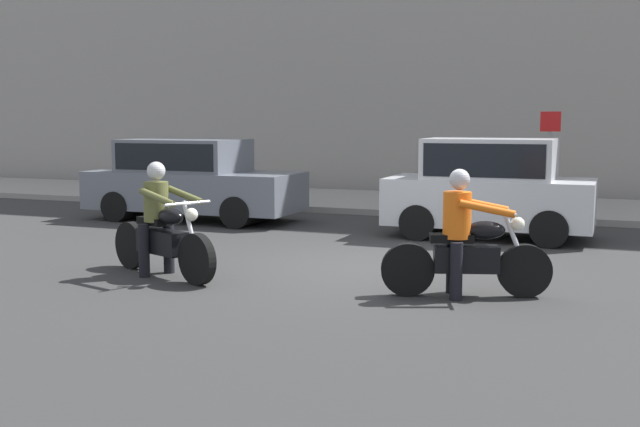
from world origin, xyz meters
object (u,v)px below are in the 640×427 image
(motorcycle_with_rider_orange_stripe, at_px, (465,245))
(street_sign_post, at_px, (550,149))
(parked_sedan_slate_gray, at_px, (190,179))
(motorcycle_with_rider_olive, at_px, (161,230))
(parked_hatchback_silver, at_px, (490,187))

(motorcycle_with_rider_orange_stripe, relative_size, street_sign_post, 0.90)
(parked_sedan_slate_gray, bearing_deg, motorcycle_with_rider_orange_stripe, -36.30)
(parked_sedan_slate_gray, height_order, street_sign_post, street_sign_post)
(motorcycle_with_rider_orange_stripe, bearing_deg, parked_sedan_slate_gray, 143.70)
(motorcycle_with_rider_olive, bearing_deg, motorcycle_with_rider_orange_stripe, 4.17)
(parked_hatchback_silver, xyz_separation_m, parked_sedan_slate_gray, (-6.32, 0.17, -0.05))
(motorcycle_with_rider_olive, relative_size, street_sign_post, 0.97)
(parked_hatchback_silver, xyz_separation_m, street_sign_post, (0.70, 3.81, 0.56))
(motorcycle_with_rider_orange_stripe, bearing_deg, parked_hatchback_silver, 95.81)
(parked_hatchback_silver, height_order, street_sign_post, street_sign_post)
(parked_hatchback_silver, bearing_deg, parked_sedan_slate_gray, 178.48)
(parked_hatchback_silver, bearing_deg, street_sign_post, 79.65)
(parked_hatchback_silver, relative_size, street_sign_post, 1.65)
(motorcycle_with_rider_orange_stripe, bearing_deg, street_sign_post, 88.65)
(street_sign_post, bearing_deg, parked_sedan_slate_gray, -152.54)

